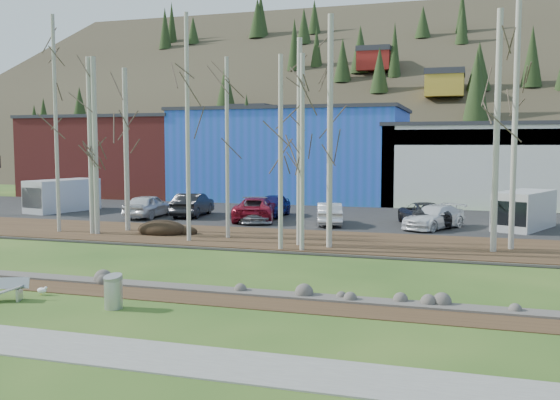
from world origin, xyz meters
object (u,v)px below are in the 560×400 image
(car_1, at_px, (193,205))
(car_3, at_px, (256,210))
(litter_bin, at_px, (113,293))
(car_6, at_px, (423,213))
(car_7, at_px, (434,217))
(van_white, at_px, (523,210))
(seagull, at_px, (42,290))
(car_2, at_px, (256,209))
(car_4, at_px, (272,206))
(van_grey, at_px, (60,196))
(car_0, at_px, (148,206))
(car_5, at_px, (329,214))

(car_1, relative_size, car_3, 0.98)
(litter_bin, height_order, car_6, car_6)
(car_7, relative_size, van_white, 0.87)
(seagull, xyz_separation_m, car_2, (0.41, 20.49, 0.73))
(car_4, bearing_deg, litter_bin, -86.46)
(car_3, xyz_separation_m, van_white, (16.07, 1.09, 0.39))
(car_2, xyz_separation_m, van_white, (16.21, 0.71, 0.35))
(litter_bin, bearing_deg, seagull, 166.20)
(car_1, bearing_deg, car_7, 167.08)
(car_7, distance_m, van_grey, 26.85)
(car_3, bearing_deg, car_1, 143.72)
(car_6, height_order, car_7, car_6)
(seagull, height_order, car_7, car_7)
(car_1, relative_size, car_4, 1.08)
(seagull, height_order, car_0, car_0)
(car_7, bearing_deg, van_white, 43.45)
(car_4, xyz_separation_m, car_5, (4.65, -3.01, -0.07))
(seagull, xyz_separation_m, van_grey, (-15.13, 21.41, 1.14))
(litter_bin, bearing_deg, car_6, 70.84)
(car_0, relative_size, van_white, 0.84)
(car_1, height_order, van_white, van_white)
(litter_bin, height_order, car_1, car_1)
(car_6, distance_m, car_7, 1.64)
(litter_bin, relative_size, car_4, 0.22)
(seagull, bearing_deg, car_3, 79.57)
(car_4, bearing_deg, car_1, -168.16)
(car_1, xyz_separation_m, car_6, (15.47, -0.20, -0.08))
(seagull, distance_m, car_3, 20.13)
(car_7, height_order, van_white, van_white)
(seagull, xyz_separation_m, car_3, (0.54, 20.11, 0.69))
(seagull, distance_m, van_white, 26.96)
(litter_bin, height_order, car_0, car_0)
(litter_bin, relative_size, car_5, 0.23)
(car_0, distance_m, van_grey, 8.22)
(car_2, height_order, van_white, van_white)
(car_0, height_order, van_grey, van_grey)
(car_0, distance_m, van_white, 23.70)
(van_white, relative_size, van_grey, 0.96)
(car_4, distance_m, car_6, 10.29)
(car_0, bearing_deg, car_2, -177.41)
(car_2, distance_m, car_6, 10.56)
(car_2, distance_m, car_3, 0.41)
(car_0, height_order, van_white, van_white)
(litter_bin, bearing_deg, car_5, 84.01)
(car_4, distance_m, car_5, 5.54)
(litter_bin, relative_size, car_1, 0.20)
(car_4, height_order, van_white, van_white)
(seagull, bearing_deg, car_1, 93.01)
(car_0, bearing_deg, car_4, -161.10)
(litter_bin, distance_m, car_1, 23.65)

